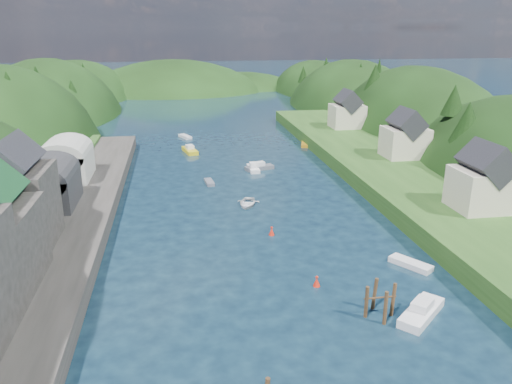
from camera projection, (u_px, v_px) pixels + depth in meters
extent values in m
plane|color=black|center=(235.00, 174.00, 84.21)|extent=(600.00, 600.00, 0.00)
ellipsoid|color=black|center=(7.00, 193.00, 103.70)|extent=(44.00, 75.56, 52.00)
ellipsoid|color=black|center=(53.00, 144.00, 143.80)|extent=(44.00, 75.56, 48.19)
ellipsoid|color=black|center=(78.00, 115.00, 182.66)|extent=(44.00, 75.56, 39.00)
ellipsoid|color=black|center=(413.00, 171.00, 117.09)|extent=(36.00, 75.56, 48.00)
ellipsoid|color=black|center=(351.00, 132.00, 157.20)|extent=(36.00, 75.56, 44.49)
ellipsoid|color=black|center=(315.00, 107.00, 196.11)|extent=(36.00, 75.56, 36.00)
ellipsoid|color=black|center=(174.00, 116.00, 198.32)|extent=(80.00, 60.00, 44.00)
ellipsoid|color=black|center=(241.00, 115.00, 212.56)|extent=(70.00, 56.00, 36.00)
cone|color=black|center=(9.00, 89.00, 89.39)|extent=(4.73, 4.73, 6.49)
cone|color=black|center=(38.00, 104.00, 105.00)|extent=(5.28, 5.28, 4.88)
cone|color=black|center=(37.00, 79.00, 117.58)|extent=(4.77, 4.77, 6.01)
cone|color=black|center=(72.00, 91.00, 123.57)|extent=(4.07, 4.07, 5.37)
cone|color=black|center=(63.00, 77.00, 140.02)|extent=(4.56, 4.56, 9.21)
cone|color=black|center=(60.00, 83.00, 148.16)|extent=(4.75, 4.75, 4.87)
cone|color=black|center=(84.00, 75.00, 159.26)|extent=(4.27, 4.27, 7.66)
cone|color=black|center=(468.00, 122.00, 75.87)|extent=(5.29, 5.29, 6.41)
cone|color=black|center=(454.00, 100.00, 83.31)|extent=(4.07, 4.07, 5.17)
cone|color=black|center=(433.00, 110.00, 99.05)|extent=(3.40, 3.40, 5.24)
cone|color=black|center=(409.00, 87.00, 109.91)|extent=(4.94, 4.94, 8.25)
cone|color=black|center=(375.00, 78.00, 116.41)|extent=(5.25, 5.25, 6.51)
cone|color=black|center=(379.00, 74.00, 123.81)|extent=(3.36, 3.36, 8.00)
cone|color=black|center=(360.00, 75.00, 140.21)|extent=(4.57, 4.57, 7.15)
cone|color=black|center=(341.00, 77.00, 149.32)|extent=(3.59, 3.59, 6.90)
cone|color=black|center=(326.00, 67.00, 157.86)|extent=(4.14, 4.14, 6.02)
cone|color=black|center=(303.00, 74.00, 169.73)|extent=(3.83, 3.83, 5.61)
cube|color=#2D2B28|center=(42.00, 254.00, 52.15)|extent=(12.00, 110.00, 2.00)
cube|color=#2D2B28|center=(17.00, 207.00, 51.21)|extent=(7.00, 8.00, 8.00)
cube|color=black|center=(10.00, 162.00, 49.70)|extent=(5.15, 8.32, 5.15)
cube|color=#2D2D30|center=(47.00, 190.00, 63.09)|extent=(7.00, 9.00, 4.00)
cylinder|color=#2D2D30|center=(45.00, 175.00, 62.46)|extent=(7.00, 9.00, 7.00)
cube|color=#B2B2A8|center=(66.00, 165.00, 74.34)|extent=(7.00, 9.00, 4.00)
cylinder|color=#B2B2A8|center=(64.00, 152.00, 73.71)|extent=(7.00, 9.00, 7.00)
cube|color=#234719|center=(401.00, 177.00, 78.24)|extent=(16.00, 120.00, 2.40)
cube|color=beige|center=(483.00, 189.00, 60.51)|extent=(7.00, 6.00, 5.00)
cube|color=black|center=(487.00, 163.00, 59.46)|extent=(5.15, 6.24, 5.15)
cube|color=beige|center=(405.00, 142.00, 85.18)|extent=(7.00, 6.00, 5.00)
cube|color=black|center=(407.00, 123.00, 84.14)|extent=(5.15, 6.24, 5.15)
cube|color=beige|center=(347.00, 116.00, 110.34)|extent=(7.00, 6.00, 5.00)
cube|color=black|center=(348.00, 101.00, 109.29)|extent=(5.15, 6.24, 5.15)
cylinder|color=#382314|center=(393.00, 303.00, 42.59)|extent=(0.32, 0.32, 3.62)
cylinder|color=#382314|center=(374.00, 297.00, 43.53)|extent=(0.32, 0.32, 3.62)
cylinder|color=#382314|center=(366.00, 305.00, 42.23)|extent=(0.32, 0.32, 3.62)
cylinder|color=#382314|center=(385.00, 311.00, 41.29)|extent=(0.32, 0.32, 3.62)
cylinder|color=#382314|center=(380.00, 298.00, 42.22)|extent=(2.86, 0.16, 0.16)
cone|color=red|center=(317.00, 282.00, 47.62)|extent=(0.70, 0.70, 0.90)
sphere|color=red|center=(317.00, 277.00, 47.47)|extent=(0.30, 0.30, 0.30)
cone|color=red|center=(272.00, 232.00, 59.38)|extent=(0.70, 0.70, 0.90)
sphere|color=red|center=(272.00, 228.00, 59.22)|extent=(0.30, 0.30, 0.30)
cube|color=silver|center=(421.00, 313.00, 42.62)|extent=(5.67, 5.42, 0.83)
cube|color=silver|center=(422.00, 304.00, 42.36)|extent=(2.44, 2.40, 0.70)
cube|color=#545960|center=(259.00, 168.00, 86.83)|extent=(5.29, 3.02, 0.70)
cube|color=silver|center=(259.00, 164.00, 86.60)|extent=(2.02, 1.61, 0.70)
imported|color=silver|center=(247.00, 203.00, 69.38)|extent=(4.28, 5.17, 0.93)
cube|color=silver|center=(411.00, 264.00, 51.62)|extent=(3.72, 4.55, 0.63)
cube|color=#575A63|center=(209.00, 182.00, 79.06)|extent=(1.54, 3.65, 0.50)
cube|color=silver|center=(253.00, 169.00, 86.40)|extent=(1.70, 4.82, 0.67)
cube|color=silver|center=(253.00, 165.00, 86.17)|extent=(1.15, 1.70, 0.70)
cube|color=orange|center=(305.00, 144.00, 104.45)|extent=(2.56, 4.61, 0.61)
cube|color=silver|center=(185.00, 137.00, 111.96)|extent=(3.05, 4.57, 0.61)
cube|color=gold|center=(190.00, 151.00, 98.68)|extent=(3.21, 6.12, 0.82)
cube|color=silver|center=(190.00, 147.00, 98.43)|extent=(1.78, 2.30, 0.70)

